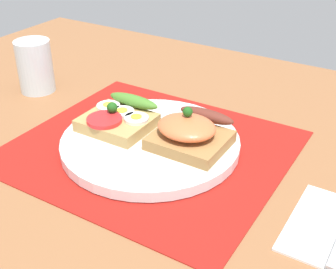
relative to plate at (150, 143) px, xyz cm
name	(u,v)px	position (x,y,z in cm)	size (l,w,h in cm)	color
ground_plane	(151,158)	(0.00, 0.00, -2.66)	(120.00, 90.00, 3.20)	#935E39
placemat	(150,148)	(0.00, 0.00, -0.91)	(38.08, 34.07, 0.30)	#9F1913
plate	(150,143)	(0.00, 0.00, 0.00)	(25.85, 25.85, 1.52)	white
sandwich_egg_tomato	(118,118)	(-5.94, 0.34, 2.16)	(9.95, 10.15, 3.99)	tan
sandwich_salmon	(190,132)	(5.66, 1.59, 2.72)	(10.16, 10.44, 5.55)	#9E733F
drinking_glass	(35,66)	(-29.06, 6.41, 3.67)	(6.32, 6.32, 9.46)	silver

